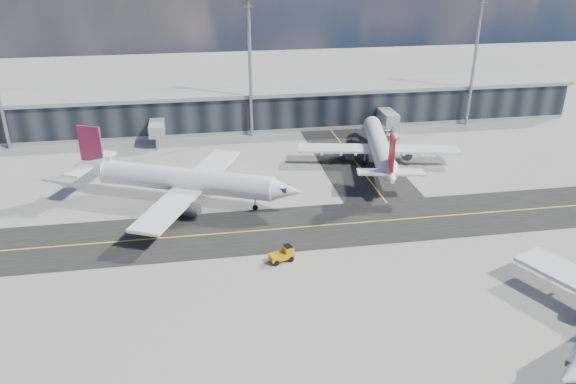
% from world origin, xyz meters
% --- Properties ---
extents(ground, '(300.00, 300.00, 0.00)m').
position_xyz_m(ground, '(0.00, 0.00, 0.00)').
color(ground, gray).
rests_on(ground, ground).
extents(taxiway_lanes, '(180.00, 63.00, 0.03)m').
position_xyz_m(taxiway_lanes, '(3.91, 10.74, 0.01)').
color(taxiway_lanes, black).
rests_on(taxiway_lanes, ground).
extents(terminal_concourse, '(152.00, 19.80, 8.80)m').
position_xyz_m(terminal_concourse, '(0.04, 54.93, 4.09)').
color(terminal_concourse, black).
rests_on(terminal_concourse, ground).
extents(floodlight_masts, '(102.50, 0.70, 28.90)m').
position_xyz_m(floodlight_masts, '(0.00, 48.00, 15.61)').
color(floodlight_masts, gray).
rests_on(floodlight_masts, ground).
extents(airliner_af, '(37.32, 32.21, 11.60)m').
position_xyz_m(airliner_af, '(-14.65, 16.06, 3.83)').
color(airliner_af, white).
rests_on(airliner_af, ground).
extents(airliner_redtail, '(30.96, 36.08, 10.74)m').
position_xyz_m(airliner_redtail, '(21.86, 26.56, 3.55)').
color(airliner_redtail, white).
rests_on(airliner_redtail, ground).
extents(baggage_tug, '(3.58, 2.50, 2.05)m').
position_xyz_m(baggage_tug, '(-1.48, -4.97, 1.03)').
color(baggage_tug, orange).
rests_on(baggage_tug, ground).
extents(service_van, '(5.66, 6.75, 1.72)m').
position_xyz_m(service_van, '(28.84, 41.82, 0.86)').
color(service_van, white).
rests_on(service_van, ground).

